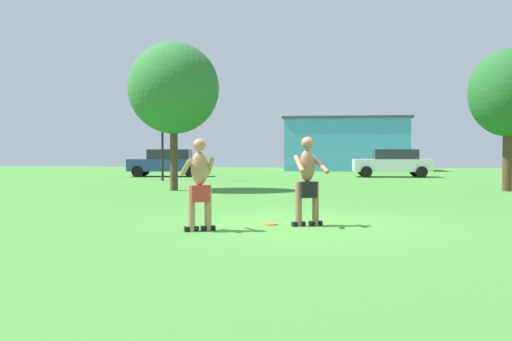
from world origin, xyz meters
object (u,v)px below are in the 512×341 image
object	(u,v)px
car_blue_mid_lot	(167,162)
player_with_cap	(200,180)
lamp_post	(162,110)
tree_left_field	(174,88)
tree_right_field	(508,93)
car_white_near_post	(392,163)
player_in_black	(307,179)
frisbee	(270,224)

from	to	relation	value
car_blue_mid_lot	player_with_cap	bearing A→B (deg)	-71.81
lamp_post	tree_left_field	bearing A→B (deg)	-69.37
lamp_post	player_with_cap	bearing A→B (deg)	-70.65
car_blue_mid_lot	tree_right_field	size ratio (longest dim) A/B	0.86
car_white_near_post	car_blue_mid_lot	distance (m)	12.96
lamp_post	player_in_black	bearing A→B (deg)	-63.79
player_with_cap	car_blue_mid_lot	world-z (taller)	player_with_cap
player_with_cap	tree_right_field	size ratio (longest dim) A/B	0.33
player_in_black	tree_left_field	distance (m)	11.12
player_with_cap	player_in_black	distance (m)	2.14
player_in_black	frisbee	distance (m)	1.16
player_with_cap	car_blue_mid_lot	distance (m)	22.67
player_in_black	tree_right_field	xyz separation A→B (m)	(6.84, 10.57, 2.66)
player_in_black	tree_right_field	size ratio (longest dim) A/B	0.33
player_with_cap	car_white_near_post	xyz separation A→B (m)	(5.83, 22.68, -0.11)
tree_right_field	tree_left_field	bearing A→B (deg)	-174.11
tree_left_field	tree_right_field	size ratio (longest dim) A/B	1.06
player_in_black	lamp_post	bearing A→B (deg)	116.21
lamp_post	tree_right_field	distance (m)	15.65
car_white_near_post	car_blue_mid_lot	size ratio (longest dim) A/B	0.97
player_with_cap	car_white_near_post	distance (m)	23.41
player_with_cap	tree_left_field	size ratio (longest dim) A/B	0.31
player_in_black	tree_left_field	size ratio (longest dim) A/B	0.32
tree_left_field	tree_right_field	distance (m)	12.26
player_with_cap	car_blue_mid_lot	size ratio (longest dim) A/B	0.38
player_in_black	lamp_post	distance (m)	17.97
player_in_black	car_blue_mid_lot	xyz separation A→B (m)	(-8.99, 20.58, -0.09)
player_in_black	car_white_near_post	bearing A→B (deg)	79.77
player_with_cap	tree_right_field	world-z (taller)	tree_right_field
player_with_cap	tree_right_field	distance (m)	14.72
player_in_black	car_blue_mid_lot	world-z (taller)	player_in_black
tree_left_field	car_blue_mid_lot	bearing A→B (deg)	107.91
player_with_cap	lamp_post	xyz separation A→B (m)	(-5.94, 16.92, 2.59)
player_with_cap	player_in_black	world-z (taller)	player_in_black
frisbee	lamp_post	xyz separation A→B (m)	(-7.12, 15.88, 3.51)
tree_left_field	tree_right_field	bearing A→B (deg)	5.89
frisbee	car_blue_mid_lot	world-z (taller)	car_blue_mid_lot
tree_right_field	frisbee	bearing A→B (deg)	-125.81
car_white_near_post	tree_left_field	bearing A→B (deg)	-126.80
tree_left_field	tree_right_field	world-z (taller)	tree_left_field
player_in_black	frisbee	bearing A→B (deg)	174.32
car_white_near_post	tree_left_field	size ratio (longest dim) A/B	0.79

